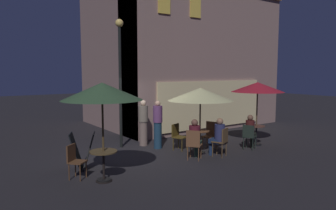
# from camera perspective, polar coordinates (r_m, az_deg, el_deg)

# --- Properties ---
(ground_plane) EXTENTS (60.00, 60.00, 0.00)m
(ground_plane) POSITION_cam_1_polar(r_m,az_deg,el_deg) (10.63, -5.92, -8.80)
(ground_plane) COLOR black
(cafe_building) EXTENTS (8.48, 6.28, 7.39)m
(cafe_building) POSITION_cam_1_polar(r_m,az_deg,el_deg) (15.17, 0.59, 9.70)
(cafe_building) COLOR gray
(cafe_building) RESTS_ON ground
(street_lamp_near_corner) EXTENTS (0.28, 0.28, 4.53)m
(street_lamp_near_corner) POSITION_cam_1_polar(r_m,az_deg,el_deg) (11.33, -8.64, 6.95)
(street_lamp_near_corner) COLOR black
(street_lamp_near_corner) RESTS_ON ground
(menu_sandwich_board) EXTENTS (0.85, 0.79, 1.01)m
(menu_sandwich_board) POSITION_cam_1_polar(r_m,az_deg,el_deg) (9.20, -15.12, -7.98)
(menu_sandwich_board) COLOR black
(menu_sandwich_board) RESTS_ON ground
(cafe_table_0) EXTENTS (0.63, 0.63, 0.77)m
(cafe_table_0) POSITION_cam_1_polar(r_m,az_deg,el_deg) (10.63, 5.76, -5.92)
(cafe_table_0) COLOR black
(cafe_table_0) RESTS_ON ground
(cafe_table_1) EXTENTS (0.68, 0.68, 0.77)m
(cafe_table_1) POSITION_cam_1_polar(r_m,az_deg,el_deg) (8.09, -11.53, -9.68)
(cafe_table_1) COLOR black
(cafe_table_1) RESTS_ON ground
(cafe_table_2) EXTENTS (0.63, 0.63, 0.72)m
(cafe_table_2) POSITION_cam_1_polar(r_m,az_deg,el_deg) (12.21, 15.61, -4.70)
(cafe_table_2) COLOR black
(cafe_table_2) RESTS_ON ground
(patio_umbrella_0) EXTENTS (2.15, 2.15, 2.19)m
(patio_umbrella_0) POSITION_cam_1_polar(r_m,az_deg,el_deg) (10.42, 5.84, 1.90)
(patio_umbrella_0) COLOR black
(patio_umbrella_0) RESTS_ON ground
(patio_umbrella_1) EXTENTS (1.97, 1.97, 2.46)m
(patio_umbrella_1) POSITION_cam_1_polar(r_m,az_deg,el_deg) (7.81, -11.79, 2.32)
(patio_umbrella_1) COLOR black
(patio_umbrella_1) RESTS_ON ground
(patio_umbrella_2) EXTENTS (1.90, 1.90, 2.33)m
(patio_umbrella_2) POSITION_cam_1_polar(r_m,az_deg,el_deg) (12.02, 15.83, 3.05)
(patio_umbrella_2) COLOR black
(patio_umbrella_2) RESTS_ON ground
(cafe_chair_0) EXTENTS (0.53, 0.53, 0.92)m
(cafe_chair_0) POSITION_cam_1_polar(r_m,az_deg,el_deg) (10.28, 9.72, -6.13)
(cafe_chair_0) COLOR brown
(cafe_chair_0) RESTS_ON ground
(cafe_chair_1) EXTENTS (0.55, 0.55, 0.95)m
(cafe_chair_1) POSITION_cam_1_polar(r_m,az_deg,el_deg) (11.32, 7.66, -5.02)
(cafe_chair_1) COLOR brown
(cafe_chair_1) RESTS_ON ground
(cafe_chair_2) EXTENTS (0.57, 0.57, 0.90)m
(cafe_chair_2) POSITION_cam_1_polar(r_m,az_deg,el_deg) (11.03, 1.79, -5.31)
(cafe_chair_2) COLOR #513E17
(cafe_chair_2) RESTS_ON ground
(cafe_chair_3) EXTENTS (0.60, 0.60, 0.94)m
(cafe_chair_3) POSITION_cam_1_polar(r_m,az_deg,el_deg) (9.77, 4.67, -6.74)
(cafe_chair_3) COLOR brown
(cafe_chair_3) RESTS_ON ground
(cafe_chair_4) EXTENTS (0.54, 0.54, 0.88)m
(cafe_chair_4) POSITION_cam_1_polar(r_m,az_deg,el_deg) (8.46, -16.51, -9.21)
(cafe_chair_4) COLOR #51321E
(cafe_chair_4) RESTS_ON ground
(cafe_chair_5) EXTENTS (0.52, 0.52, 0.88)m
(cafe_chair_5) POSITION_cam_1_polar(r_m,az_deg,el_deg) (11.38, 14.39, -5.21)
(cafe_chair_5) COLOR black
(cafe_chair_5) RESTS_ON ground
(patron_seated_0) EXTENTS (0.44, 0.52, 1.25)m
(patron_seated_0) POSITION_cam_1_polar(r_m,az_deg,el_deg) (10.31, 9.01, -5.29)
(patron_seated_0) COLOR #1A2848
(patron_seated_0) RESTS_ON ground
(patron_seated_1) EXTENTS (0.53, 0.51, 1.26)m
(patron_seated_1) POSITION_cam_1_polar(r_m,az_deg,el_deg) (9.88, 4.87, -5.68)
(patron_seated_1) COLOR #2B4333
(patron_seated_1) RESTS_ON ground
(patron_seated_2) EXTENTS (0.50, 0.42, 1.22)m
(patron_seated_2) POSITION_cam_1_polar(r_m,az_deg,el_deg) (11.48, 14.63, -4.34)
(patron_seated_2) COLOR black
(patron_seated_2) RESTS_ON ground
(patron_standing_3) EXTENTS (0.35, 0.35, 1.68)m
(patron_standing_3) POSITION_cam_1_polar(r_m,az_deg,el_deg) (11.66, -4.47, -3.21)
(patron_standing_3) COLOR #786159
(patron_standing_3) RESTS_ON ground
(patron_standing_4) EXTENTS (0.33, 0.33, 1.70)m
(patron_standing_4) POSITION_cam_1_polar(r_m,az_deg,el_deg) (11.19, -1.86, -3.53)
(patron_standing_4) COLOR #1B364F
(patron_standing_4) RESTS_ON ground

